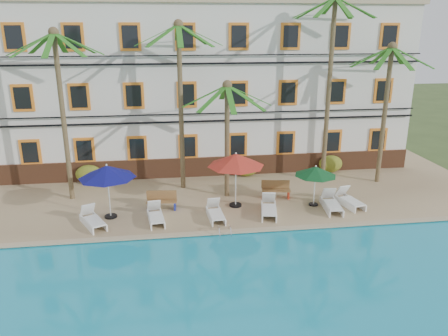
{
  "coord_description": "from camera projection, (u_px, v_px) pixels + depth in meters",
  "views": [
    {
      "loc": [
        -2.81,
        -18.29,
        8.94
      ],
      "look_at": [
        0.12,
        3.0,
        2.0
      ],
      "focal_mm": 35.0,
      "sensor_mm": 36.0,
      "label": 1
    }
  ],
  "objects": [
    {
      "name": "pool_ladder",
      "position": [
        225.0,
        234.0,
        19.28
      ],
      "size": [
        0.54,
        0.74,
        0.74
      ],
      "color": "silver",
      "rests_on": "ground"
    },
    {
      "name": "lounger_e",
      "position": [
        331.0,
        203.0,
        21.79
      ],
      "size": [
        0.94,
        2.09,
        0.95
      ],
      "color": "white",
      "rests_on": "pool_deck"
    },
    {
      "name": "palm_e",
      "position": [
        387.0,
        95.0,
        24.25
      ],
      "size": [
        4.54,
        4.54,
        7.96
      ],
      "color": "brown",
      "rests_on": "pool_deck"
    },
    {
      "name": "palm_b",
      "position": [
        180.0,
        85.0,
        23.09
      ],
      "size": [
        4.54,
        4.54,
        9.09
      ],
      "color": "brown",
      "rests_on": "pool_deck"
    },
    {
      "name": "lounger_a",
      "position": [
        93.0,
        220.0,
        20.0
      ],
      "size": [
        1.48,
        2.03,
        0.91
      ],
      "color": "white",
      "rests_on": "pool_deck"
    },
    {
      "name": "shrub_right",
      "position": [
        331.0,
        164.0,
        27.29
      ],
      "size": [
        1.5,
        0.9,
        1.1
      ],
      "primitive_type": "ellipsoid",
      "color": "#1B5016",
      "rests_on": "pool_deck"
    },
    {
      "name": "bench_right",
      "position": [
        276.0,
        189.0,
        23.27
      ],
      "size": [
        1.56,
        0.73,
        0.93
      ],
      "color": "olive",
      "rests_on": "pool_deck"
    },
    {
      "name": "umbrella_blue",
      "position": [
        107.0,
        172.0,
        20.26
      ],
      "size": [
        2.68,
        2.68,
        2.68
      ],
      "color": "black",
      "rests_on": "pool_deck"
    },
    {
      "name": "lounger_f",
      "position": [
        349.0,
        200.0,
        22.28
      ],
      "size": [
        1.07,
        2.03,
        0.91
      ],
      "color": "white",
      "rests_on": "pool_deck"
    },
    {
      "name": "pool_coping",
      "position": [
        233.0,
        231.0,
        19.42
      ],
      "size": [
        30.0,
        0.35,
        0.06
      ],
      "primitive_type": "cube",
      "color": "tan",
      "rests_on": "pool_deck"
    },
    {
      "name": "umbrella_green",
      "position": [
        316.0,
        171.0,
        21.84
      ],
      "size": [
        2.14,
        2.14,
        2.14
      ],
      "color": "black",
      "rests_on": "pool_deck"
    },
    {
      "name": "swimming_pool",
      "position": [
        264.0,
        322.0,
        13.73
      ],
      "size": [
        26.0,
        12.0,
        0.2
      ],
      "primitive_type": "cube",
      "color": "#1794B3",
      "rests_on": "ground"
    },
    {
      "name": "shrub_left",
      "position": [
        89.0,
        174.0,
        25.38
      ],
      "size": [
        1.5,
        0.9,
        1.1
      ],
      "primitive_type": "ellipsoid",
      "color": "#1B5016",
      "rests_on": "pool_deck"
    },
    {
      "name": "palm_d",
      "position": [
        330.0,
        68.0,
        24.07
      ],
      "size": [
        4.54,
        4.54,
        10.47
      ],
      "color": "brown",
      "rests_on": "pool_deck"
    },
    {
      "name": "shrub_mid",
      "position": [
        246.0,
        167.0,
        26.59
      ],
      "size": [
        1.5,
        0.9,
        1.1
      ],
      "primitive_type": "ellipsoid",
      "color": "#1B5016",
      "rests_on": "pool_deck"
    },
    {
      "name": "lounger_d",
      "position": [
        269.0,
        208.0,
        21.23
      ],
      "size": [
        1.12,
        2.12,
        0.95
      ],
      "color": "white",
      "rests_on": "pool_deck"
    },
    {
      "name": "ground",
      "position": [
        230.0,
        228.0,
        20.36
      ],
      "size": [
        100.0,
        100.0,
        0.0
      ],
      "primitive_type": "plane",
      "color": "#384C23",
      "rests_on": "ground"
    },
    {
      "name": "lounger_b",
      "position": [
        156.0,
        216.0,
        20.43
      ],
      "size": [
        0.89,
        1.94,
        0.89
      ],
      "color": "white",
      "rests_on": "pool_deck"
    },
    {
      "name": "palm_a",
      "position": [
        61.0,
        94.0,
        21.57
      ],
      "size": [
        4.54,
        4.54,
        8.73
      ],
      "color": "brown",
      "rests_on": "pool_deck"
    },
    {
      "name": "hotel_building",
      "position": [
        207.0,
        85.0,
        28.11
      ],
      "size": [
        25.4,
        6.44,
        10.22
      ],
      "color": "silver",
      "rests_on": "pool_deck"
    },
    {
      "name": "umbrella_red",
      "position": [
        236.0,
        160.0,
        21.54
      ],
      "size": [
        2.86,
        2.86,
        2.85
      ],
      "color": "black",
      "rests_on": "pool_deck"
    },
    {
      "name": "lounger_c",
      "position": [
        215.0,
        213.0,
        20.76
      ],
      "size": [
        0.78,
        1.9,
        0.88
      ],
      "color": "white",
      "rests_on": "pool_deck"
    },
    {
      "name": "bench_left",
      "position": [
        162.0,
        200.0,
        21.8
      ],
      "size": [
        1.54,
        0.63,
        0.93
      ],
      "color": "olive",
      "rests_on": "pool_deck"
    },
    {
      "name": "palm_c",
      "position": [
        227.0,
        121.0,
        22.36
      ],
      "size": [
        4.54,
        4.54,
        6.2
      ],
      "color": "brown",
      "rests_on": "pool_deck"
    },
    {
      "name": "pool_deck",
      "position": [
        217.0,
        189.0,
        25.03
      ],
      "size": [
        30.0,
        12.0,
        0.25
      ],
      "primitive_type": "cube",
      "color": "tan",
      "rests_on": "ground"
    }
  ]
}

